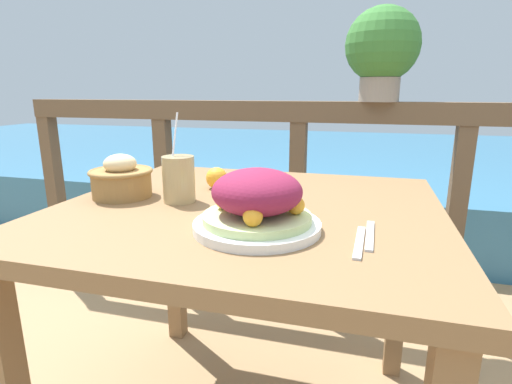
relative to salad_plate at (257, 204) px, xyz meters
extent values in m
cube|color=olive|center=(-0.08, 0.18, -0.08)|extent=(1.00, 0.93, 0.04)
cube|color=olive|center=(-0.52, 0.59, -0.45)|extent=(0.06, 0.06, 0.70)
cube|color=olive|center=(0.37, 0.59, -0.45)|extent=(0.06, 0.06, 0.70)
cube|color=brown|center=(-0.08, 0.98, 0.15)|extent=(2.80, 0.08, 0.09)
cube|color=brown|center=(-1.44, 0.98, -0.35)|extent=(0.07, 0.07, 0.90)
cube|color=brown|center=(-0.76, 0.98, -0.35)|extent=(0.07, 0.07, 0.90)
cube|color=brown|center=(-0.08, 0.98, -0.35)|extent=(0.07, 0.07, 0.90)
cube|color=brown|center=(0.61, 0.98, -0.35)|extent=(0.07, 0.07, 0.90)
cube|color=teal|center=(-0.08, 3.48, -0.59)|extent=(12.00, 4.00, 0.41)
cylinder|color=white|center=(0.00, 0.00, -0.05)|extent=(0.28, 0.28, 0.02)
cylinder|color=#C6DB8E|center=(0.00, 0.00, -0.03)|extent=(0.24, 0.24, 0.02)
ellipsoid|color=maroon|center=(0.00, 0.00, 0.03)|extent=(0.20, 0.20, 0.10)
sphere|color=#F9A328|center=(0.08, 0.02, 0.00)|extent=(0.04, 0.04, 0.04)
sphere|color=#F9A328|center=(0.02, 0.08, 0.00)|extent=(0.04, 0.04, 0.04)
sphere|color=#F9A328|center=(-0.08, 0.02, 0.00)|extent=(0.04, 0.04, 0.04)
sphere|color=#F9A328|center=(0.01, -0.08, 0.00)|extent=(0.04, 0.04, 0.04)
cylinder|color=tan|center=(-0.27, 0.17, 0.00)|extent=(0.09, 0.09, 0.13)
cylinder|color=white|center=(-0.28, 0.17, 0.08)|extent=(0.01, 0.07, 0.21)
cylinder|color=olive|center=(-0.45, 0.17, -0.02)|extent=(0.17, 0.17, 0.08)
torus|color=olive|center=(-0.45, 0.17, 0.02)|extent=(0.18, 0.18, 0.01)
ellipsoid|color=beige|center=(-0.45, 0.17, 0.04)|extent=(0.09, 0.09, 0.05)
cylinder|color=gray|center=(0.26, 0.98, 0.24)|extent=(0.16, 0.16, 0.10)
sphere|color=#336B2D|center=(0.26, 0.98, 0.42)|extent=(0.30, 0.30, 0.30)
cube|color=silver|center=(0.22, -0.02, -0.06)|extent=(0.02, 0.18, 0.00)
cube|color=silver|center=(0.24, 0.03, -0.06)|extent=(0.02, 0.18, 0.00)
sphere|color=#F9A328|center=(-0.22, 0.34, -0.03)|extent=(0.07, 0.07, 0.07)
camera|label=1|loc=(0.22, -0.80, 0.24)|focal=28.00mm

